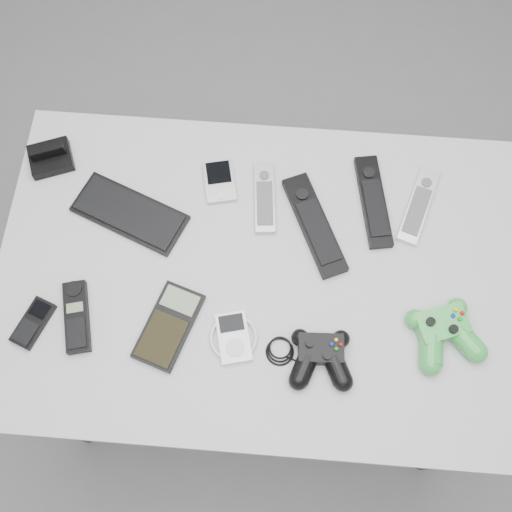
# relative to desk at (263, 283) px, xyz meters

# --- Properties ---
(floor) EXTENTS (3.50, 3.50, 0.00)m
(floor) POSITION_rel_desk_xyz_m (0.09, -0.02, -0.71)
(floor) COLOR slate
(floor) RESTS_ON ground
(desk) EXTENTS (1.16, 0.75, 0.78)m
(desk) POSITION_rel_desk_xyz_m (0.00, 0.00, 0.00)
(desk) COLOR #ACABAE
(desk) RESTS_ON floor
(pda_keyboard) EXTENTS (0.27, 0.19, 0.02)m
(pda_keyboard) POSITION_rel_desk_xyz_m (-0.31, 0.11, 0.08)
(pda_keyboard) COLOR black
(pda_keyboard) RESTS_ON desk
(dock_bracket) EXTENTS (0.12, 0.11, 0.05)m
(dock_bracket) POSITION_rel_desk_xyz_m (-0.51, 0.24, 0.09)
(dock_bracket) COLOR black
(dock_bracket) RESTS_ON desk
(pda) EXTENTS (0.09, 0.12, 0.02)m
(pda) POSITION_rel_desk_xyz_m (-0.12, 0.21, 0.08)
(pda) COLOR #ABACB2
(pda) RESTS_ON desk
(remote_silver_a) EXTENTS (0.06, 0.18, 0.02)m
(remote_silver_a) POSITION_rel_desk_xyz_m (-0.01, 0.18, 0.08)
(remote_silver_a) COLOR #ABACB2
(remote_silver_a) RESTS_ON desk
(remote_black_a) EXTENTS (0.09, 0.23, 0.02)m
(remote_black_a) POSITION_rel_desk_xyz_m (0.23, 0.19, 0.08)
(remote_black_a) COLOR black
(remote_black_a) RESTS_ON desk
(remote_black_b) EXTENTS (0.16, 0.25, 0.02)m
(remote_black_b) POSITION_rel_desk_xyz_m (0.10, 0.12, 0.08)
(remote_black_b) COLOR black
(remote_black_b) RESTS_ON desk
(remote_silver_b) EXTENTS (0.10, 0.20, 0.02)m
(remote_silver_b) POSITION_rel_desk_xyz_m (0.33, 0.18, 0.08)
(remote_silver_b) COLOR silver
(remote_silver_b) RESTS_ON desk
(mobile_phone) EXTENTS (0.08, 0.12, 0.02)m
(mobile_phone) POSITION_rel_desk_xyz_m (-0.47, -0.15, 0.08)
(mobile_phone) COLOR black
(mobile_phone) RESTS_ON desk
(cordless_handset) EXTENTS (0.08, 0.16, 0.02)m
(cordless_handset) POSITION_rel_desk_xyz_m (-0.38, -0.13, 0.08)
(cordless_handset) COLOR black
(cordless_handset) RESTS_ON desk
(calculator) EXTENTS (0.14, 0.20, 0.02)m
(calculator) POSITION_rel_desk_xyz_m (-0.19, -0.14, 0.08)
(calculator) COLOR black
(calculator) RESTS_ON desk
(mp3_player) EXTENTS (0.12, 0.13, 0.02)m
(mp3_player) POSITION_rel_desk_xyz_m (-0.05, -0.15, 0.08)
(mp3_player) COLOR white
(mp3_player) RESTS_ON desk
(controller_black) EXTENTS (0.23, 0.15, 0.04)m
(controller_black) POSITION_rel_desk_xyz_m (0.13, -0.18, 0.09)
(controller_black) COLOR black
(controller_black) RESTS_ON desk
(controller_green) EXTENTS (0.19, 0.19, 0.05)m
(controller_green) POSITION_rel_desk_xyz_m (0.38, -0.11, 0.09)
(controller_green) COLOR #247F22
(controller_green) RESTS_ON desk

